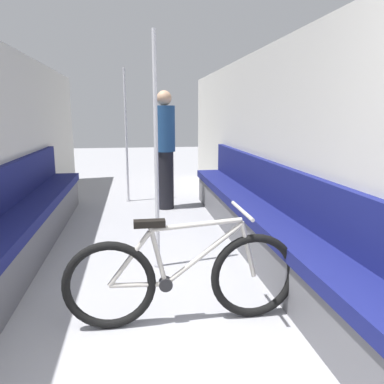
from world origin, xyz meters
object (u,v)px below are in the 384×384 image
at_px(bench_seat_row_left, 18,232).
at_px(passenger_standing, 165,149).
at_px(bench_seat_row_right, 258,221).
at_px(grab_pole_near, 156,158).
at_px(grab_pole_far, 126,138).
at_px(bicycle, 183,278).

distance_m(bench_seat_row_left, passenger_standing, 2.50).
xyz_separation_m(bench_seat_row_right, grab_pole_near, (-1.04, -0.25, 0.69)).
height_order(bench_seat_row_right, passenger_standing, passenger_standing).
distance_m(bench_seat_row_right, grab_pole_near, 1.28).
relative_size(bench_seat_row_right, grab_pole_far, 2.30).
height_order(bench_seat_row_left, passenger_standing, passenger_standing).
relative_size(grab_pole_near, grab_pole_far, 1.00).
bearing_deg(bicycle, bench_seat_row_left, 152.12).
bearing_deg(grab_pole_near, bicycle, -83.72).
height_order(bench_seat_row_right, bicycle, bench_seat_row_right).
bearing_deg(bench_seat_row_right, grab_pole_far, 118.70).
bearing_deg(passenger_standing, grab_pole_far, -51.30).
bearing_deg(grab_pole_near, passenger_standing, 83.31).
distance_m(bicycle, grab_pole_far, 3.77).
xyz_separation_m(bench_seat_row_left, passenger_standing, (1.53, 1.90, 0.57)).
relative_size(bicycle, passenger_standing, 0.92).
relative_size(bench_seat_row_left, passenger_standing, 2.79).
distance_m(bench_seat_row_left, grab_pole_near, 1.47).
distance_m(bicycle, passenger_standing, 3.18).
height_order(bicycle, passenger_standing, passenger_standing).
bearing_deg(bench_seat_row_left, bench_seat_row_right, 0.00).
xyz_separation_m(bench_seat_row_right, bicycle, (-0.93, -1.23, 0.01)).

